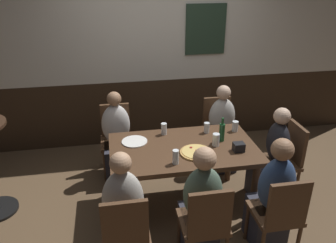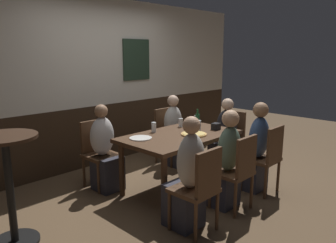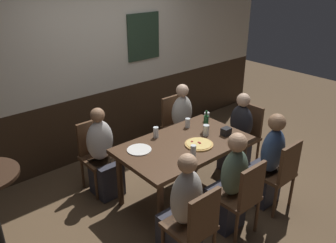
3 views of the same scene
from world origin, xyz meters
name	(u,v)px [view 1 (image 1 of 3)]	position (x,y,z in m)	size (l,w,h in m)	color
ground_plane	(182,204)	(0.00, 0.00, 0.00)	(12.00, 12.00, 0.00)	brown
wall_back	(159,55)	(0.00, 1.65, 1.30)	(6.40, 0.13, 2.60)	#332316
dining_table	(183,154)	(0.00, 0.00, 0.65)	(1.52, 0.90, 0.74)	#472D1C
chair_right_near	(280,213)	(0.67, -0.87, 0.50)	(0.40, 0.40, 0.88)	#513521
chair_left_near	(125,232)	(-0.67, -0.87, 0.50)	(0.40, 0.40, 0.88)	#513521
chair_right_far	(218,127)	(0.67, 0.87, 0.50)	(0.40, 0.40, 0.88)	#513521
chair_left_far	(117,135)	(-0.67, 0.87, 0.50)	(0.40, 0.40, 0.88)	#513521
chair_mid_near	(205,222)	(0.00, -0.87, 0.50)	(0.40, 0.40, 0.88)	#513521
chair_head_east	(285,157)	(1.18, 0.00, 0.50)	(0.40, 0.40, 0.88)	#513521
person_right_near	(271,202)	(0.67, -0.71, 0.49)	(0.34, 0.37, 1.16)	#2D2D38
person_left_near	(124,220)	(-0.67, -0.71, 0.49)	(0.34, 0.37, 1.17)	#2D2D38
person_right_far	(222,135)	(0.67, 0.70, 0.47)	(0.34, 0.37, 1.12)	#2D2D38
person_left_far	(117,143)	(-0.67, 0.70, 0.47)	(0.34, 0.37, 1.12)	#2D2D38
person_mid_near	(200,211)	(0.00, -0.71, 0.48)	(0.34, 0.37, 1.15)	#2D2D38
person_head_east	(271,161)	(1.01, 0.00, 0.46)	(0.37, 0.34, 1.10)	#2D2D38
pizza	(196,152)	(0.10, -0.15, 0.75)	(0.33, 0.33, 0.03)	tan
tumbler_water	(164,130)	(-0.15, 0.32, 0.80)	(0.06, 0.06, 0.13)	silver
pint_glass_amber	(216,141)	(0.34, -0.03, 0.80)	(0.07, 0.07, 0.13)	silver
pint_glass_pale	(207,128)	(0.33, 0.28, 0.79)	(0.06, 0.06, 0.12)	silver
highball_clear	(235,127)	(0.65, 0.26, 0.79)	(0.07, 0.07, 0.12)	silver
beer_glass_tall	(176,158)	(-0.14, -0.30, 0.80)	(0.06, 0.06, 0.14)	silver
beer_bottle_green	(222,132)	(0.43, 0.06, 0.85)	(0.06, 0.06, 0.27)	#194723
plate_white_large	(135,141)	(-0.49, 0.20, 0.75)	(0.27, 0.27, 0.01)	white
condiment_caddy	(239,147)	(0.53, -0.18, 0.79)	(0.11, 0.09, 0.09)	black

